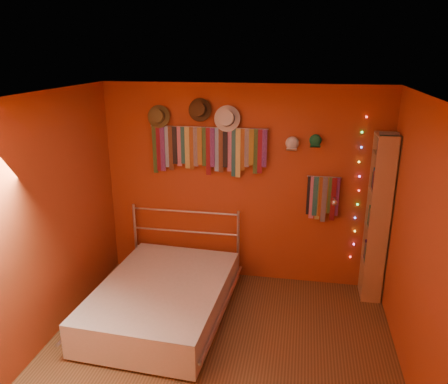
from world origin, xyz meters
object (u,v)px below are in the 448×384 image
Objects in this scene: tie_rack at (208,148)px; bookshelf at (382,218)px; reading_lamp at (334,202)px; bed at (163,298)px.

bookshelf is at bearing -4.26° from tie_rack.
reading_lamp is at bearing -178.08° from bookshelf.
tie_rack is 2.20m from bookshelf.
bookshelf is at bearing 1.92° from reading_lamp.
tie_rack is at bearing 76.47° from bed.
bookshelf is 1.01× the size of bed.
bed is at bearing -159.97° from bookshelf.
reading_lamp is (1.53, -0.17, -0.53)m from tie_rack.
reading_lamp is at bearing 27.78° from bed.
bed is at bearing -106.48° from tie_rack.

